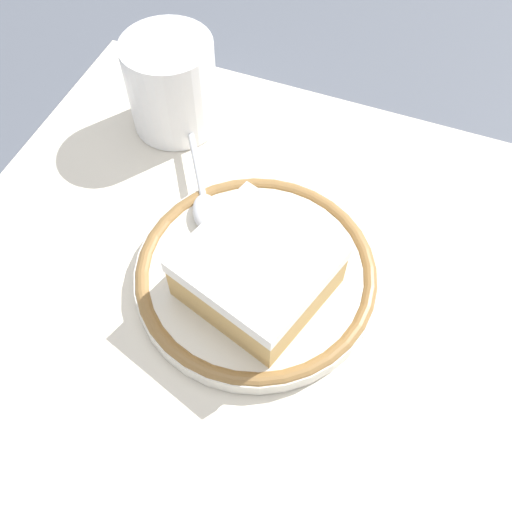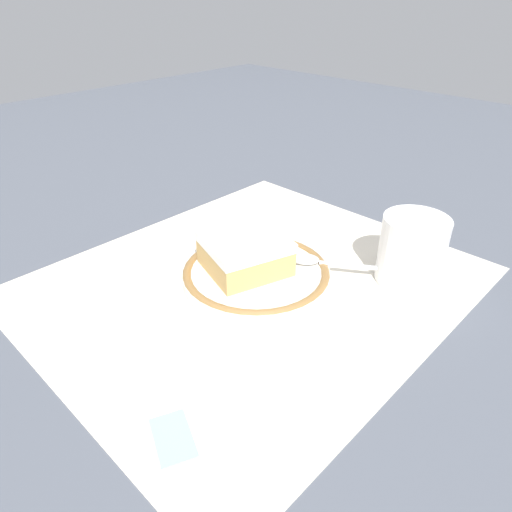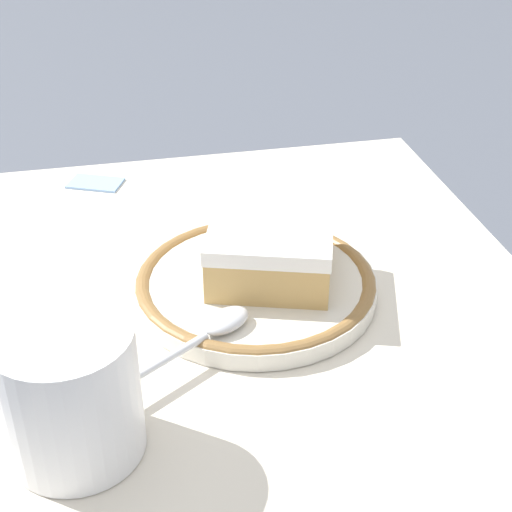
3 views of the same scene
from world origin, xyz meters
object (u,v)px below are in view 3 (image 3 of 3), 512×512
Objects in this scene: spoon at (207,333)px; cup at (72,400)px; cake_slice at (269,244)px; plate at (256,284)px; sugar_packet at (95,181)px.

cup is at bearing 127.76° from spoon.
plate is at bearing 131.16° from cake_slice.
cup is (-0.14, 0.15, 0.00)m from cake_slice.
cup is 1.66× the size of sugar_packet.
cup reaches higher than plate.
cup is 0.35m from sugar_packet.
spoon is 0.11m from cup.
cake_slice is at bearing -48.84° from plate.
plate is 3.63× the size of sugar_packet.
plate is 0.08m from spoon.
cake_slice is at bearing -45.89° from cup.
cup is (-0.07, 0.09, 0.02)m from spoon.
cake_slice is 1.39× the size of cup.
cake_slice is at bearing -38.64° from spoon.
spoon is at bearing -166.65° from sugar_packet.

